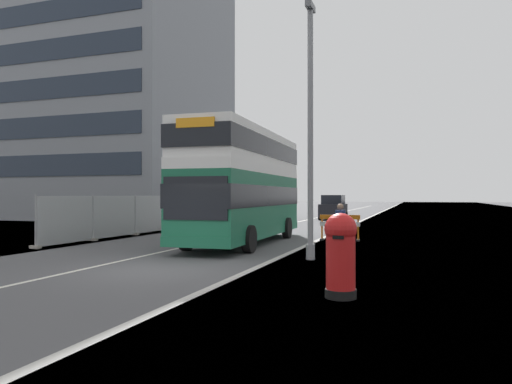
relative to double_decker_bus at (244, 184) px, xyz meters
The scene contains 11 objects.
ground 7.92m from the double_decker_bus, 84.66° to the right, with size 140.00×280.00×0.10m.
double_decker_bus is the anchor object (origin of this frame).
lamppost_foreground 5.79m from the double_decker_bus, 47.10° to the right, with size 0.29×0.70×8.30m.
red_pillar_postbox 11.19m from the double_decker_bus, 59.33° to the right, with size 0.66×0.66×1.72m.
roadworks_barrier 4.83m from the double_decker_bus, 33.83° to the left, with size 1.82×0.53×1.18m.
construction_site_fence 10.22m from the double_decker_bus, 133.55° to the left, with size 0.44×24.00×2.11m.
car_oncoming_near 15.74m from the double_decker_bus, 106.88° to the left, with size 2.02×4.29×2.31m.
car_receding_mid 21.24m from the double_decker_bus, 89.43° to the left, with size 2.05×3.95×2.09m.
bare_tree_far_verge_near 27.09m from the double_decker_bus, 125.93° to the left, with size 1.94×2.46×5.27m.
pedestrian_at_kerb 5.92m from the double_decker_bus, 34.97° to the right, with size 0.34×0.34×1.80m.
backdrop_office_block 33.38m from the double_decker_bus, 143.62° to the left, with size 29.04×16.39×24.45m.
Camera 1 is at (7.05, -11.58, 2.08)m, focal length 33.19 mm.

